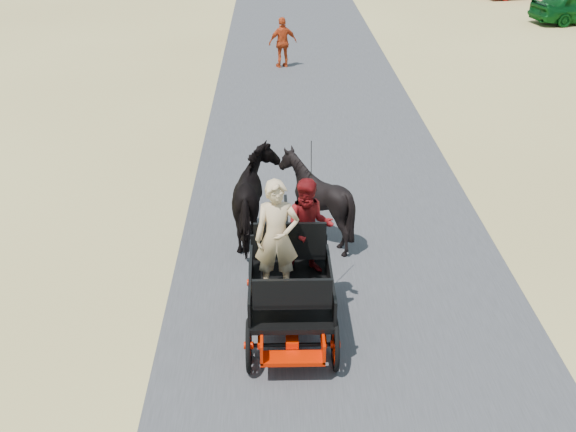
{
  "coord_description": "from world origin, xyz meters",
  "views": [
    {
      "loc": [
        -1.23,
        -10.59,
        6.62
      ],
      "look_at": [
        -0.97,
        0.26,
        1.2
      ],
      "focal_mm": 45.0,
      "sensor_mm": 36.0,
      "label": 1
    }
  ],
  "objects_px": {
    "horse_left": "(257,200)",
    "pedestrian": "(283,43)",
    "horse_right": "(315,199)",
    "carriage": "(290,311)"
  },
  "relations": [
    {
      "from": "carriage",
      "to": "horse_right",
      "type": "bearing_deg",
      "value": 79.61
    },
    {
      "from": "carriage",
      "to": "horse_left",
      "type": "distance_m",
      "value": 3.09
    },
    {
      "from": "horse_right",
      "to": "pedestrian",
      "type": "bearing_deg",
      "value": -88.2
    },
    {
      "from": "horse_left",
      "to": "pedestrian",
      "type": "bearing_deg",
      "value": -93.17
    },
    {
      "from": "horse_right",
      "to": "pedestrian",
      "type": "relative_size",
      "value": 0.98
    },
    {
      "from": "horse_left",
      "to": "horse_right",
      "type": "xyz_separation_m",
      "value": [
        1.1,
        0.0,
        0.0
      ]
    },
    {
      "from": "carriage",
      "to": "pedestrian",
      "type": "relative_size",
      "value": 1.39
    },
    {
      "from": "carriage",
      "to": "horse_left",
      "type": "relative_size",
      "value": 1.2
    },
    {
      "from": "horse_right",
      "to": "pedestrian",
      "type": "xyz_separation_m",
      "value": [
        -0.4,
        12.69,
        0.01
      ]
    },
    {
      "from": "carriage",
      "to": "horse_right",
      "type": "relative_size",
      "value": 1.41
    }
  ]
}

